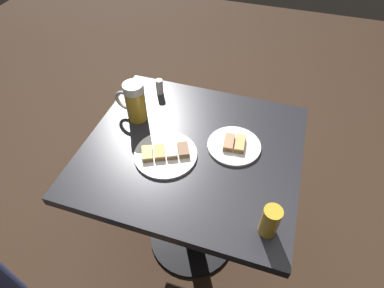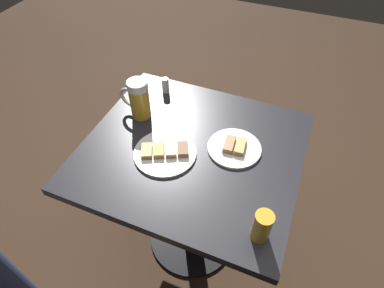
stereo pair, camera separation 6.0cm
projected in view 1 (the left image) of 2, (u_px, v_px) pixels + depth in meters
ground_plane at (192, 236)px, 1.69m from camera, size 6.00×6.00×0.00m
cafe_table at (192, 172)px, 1.28m from camera, size 0.80×0.72×0.71m
plate_near at (166, 154)px, 1.14m from camera, size 0.23×0.23×0.03m
plate_far at (234, 145)px, 1.17m from camera, size 0.20×0.20×0.03m
beer_mug at (134, 102)px, 1.22m from camera, size 0.14×0.08×0.17m
beer_glass_small at (270, 221)px, 0.90m from camera, size 0.05×0.05×0.11m
salt_shaker at (160, 87)px, 1.37m from camera, size 0.03×0.03×0.07m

